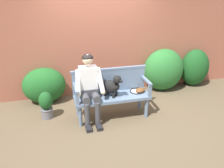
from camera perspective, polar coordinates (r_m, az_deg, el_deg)
ground_plane at (r=4.97m, az=0.00°, el=-7.70°), size 40.00×40.00×0.00m
brick_garden_fence at (r=5.77m, az=-3.48°, el=9.54°), size 8.00×0.30×2.38m
hedge_bush_mid_right at (r=6.11m, az=12.18°, el=3.35°), size 1.03×0.74×1.06m
hedge_bush_mid_left at (r=5.57m, az=-15.90°, el=-0.35°), size 0.96×0.65×0.82m
hedge_bush_far_right at (r=6.62m, az=19.16°, el=3.75°), size 0.75×0.60×0.97m
garden_bench at (r=4.77m, az=0.00°, el=-3.48°), size 1.50×0.51×0.48m
bench_backrest at (r=4.84m, az=-0.66°, el=1.06°), size 1.54×0.06×0.50m
bench_armrest_left_end at (r=4.47m, az=-8.57°, el=-1.91°), size 0.06×0.51×0.28m
bench_armrest_right_end at (r=4.80m, az=8.52°, el=-0.09°), size 0.06×0.51×0.28m
person_seated at (r=4.54m, az=-5.46°, el=-0.43°), size 0.56×0.65×1.35m
dog_on_bench at (r=4.63m, az=0.08°, el=-0.36°), size 0.40×0.41×0.46m
tennis_racket at (r=4.96m, az=6.00°, el=-1.57°), size 0.40×0.57×0.03m
baseball_glove at (r=4.90m, az=6.78°, el=-1.46°), size 0.28×0.26×0.09m
potted_plant at (r=4.96m, az=-15.49°, el=-4.67°), size 0.28×0.28×0.57m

